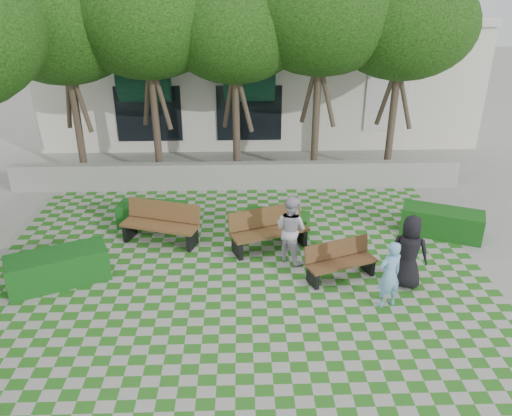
{
  "coord_description": "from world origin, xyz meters",
  "views": [
    {
      "loc": [
        0.15,
        -9.52,
        6.45
      ],
      "look_at": [
        0.5,
        1.5,
        1.4
      ],
      "focal_mm": 35.0,
      "sensor_mm": 36.0,
      "label": 1
    }
  ],
  "objects_px": {
    "hedge_midright": "(276,223)",
    "hedge_west": "(58,268)",
    "person_dark": "(409,252)",
    "person_white": "(291,229)",
    "bench_mid": "(268,230)",
    "person_blue": "(389,275)",
    "bench_west": "(161,224)",
    "bench_east": "(340,261)",
    "hedge_midleft": "(153,215)",
    "hedge_east": "(442,222)"
  },
  "relations": [
    {
      "from": "hedge_midright",
      "to": "hedge_west",
      "type": "relative_size",
      "value": 0.8
    },
    {
      "from": "person_dark",
      "to": "person_white",
      "type": "height_order",
      "value": "person_dark"
    },
    {
      "from": "bench_mid",
      "to": "person_blue",
      "type": "height_order",
      "value": "person_blue"
    },
    {
      "from": "hedge_midright",
      "to": "hedge_west",
      "type": "bearing_deg",
      "value": -156.12
    },
    {
      "from": "bench_west",
      "to": "hedge_midright",
      "type": "distance_m",
      "value": 3.14
    },
    {
      "from": "bench_west",
      "to": "person_dark",
      "type": "relative_size",
      "value": 1.24
    },
    {
      "from": "bench_west",
      "to": "hedge_west",
      "type": "xyz_separation_m",
      "value": [
        -2.11,
        -1.94,
        -0.14
      ]
    },
    {
      "from": "hedge_midright",
      "to": "person_white",
      "type": "xyz_separation_m",
      "value": [
        0.25,
        -1.48,
        0.56
      ]
    },
    {
      "from": "bench_east",
      "to": "bench_mid",
      "type": "bearing_deg",
      "value": 116.65
    },
    {
      "from": "bench_west",
      "to": "bench_mid",
      "type": "bearing_deg",
      "value": 9.13
    },
    {
      "from": "person_white",
      "to": "hedge_midright",
      "type": "bearing_deg",
      "value": -38.66
    },
    {
      "from": "bench_west",
      "to": "person_dark",
      "type": "height_order",
      "value": "person_dark"
    },
    {
      "from": "person_blue",
      "to": "person_dark",
      "type": "bearing_deg",
      "value": -150.85
    },
    {
      "from": "bench_west",
      "to": "hedge_west",
      "type": "relative_size",
      "value": 0.99
    },
    {
      "from": "hedge_midleft",
      "to": "person_blue",
      "type": "bearing_deg",
      "value": -35.79
    },
    {
      "from": "bench_mid",
      "to": "bench_east",
      "type": "bearing_deg",
      "value": -63.41
    },
    {
      "from": "bench_east",
      "to": "hedge_midleft",
      "type": "relative_size",
      "value": 0.93
    },
    {
      "from": "bench_west",
      "to": "person_dark",
      "type": "xyz_separation_m",
      "value": [
        5.91,
        -2.32,
        0.35
      ]
    },
    {
      "from": "bench_west",
      "to": "hedge_midleft",
      "type": "height_order",
      "value": "bench_west"
    },
    {
      "from": "person_white",
      "to": "bench_east",
      "type": "bearing_deg",
      "value": -174.95
    },
    {
      "from": "bench_west",
      "to": "hedge_midleft",
      "type": "distance_m",
      "value": 1.07
    },
    {
      "from": "bench_west",
      "to": "person_dark",
      "type": "bearing_deg",
      "value": -3.42
    },
    {
      "from": "hedge_midright",
      "to": "person_blue",
      "type": "xyz_separation_m",
      "value": [
        2.15,
        -3.47,
        0.47
      ]
    },
    {
      "from": "hedge_west",
      "to": "person_dark",
      "type": "relative_size",
      "value": 1.26
    },
    {
      "from": "hedge_midleft",
      "to": "person_blue",
      "type": "xyz_separation_m",
      "value": [
        5.65,
        -4.07,
        0.45
      ]
    },
    {
      "from": "bench_mid",
      "to": "person_blue",
      "type": "xyz_separation_m",
      "value": [
        2.42,
        -2.65,
        0.27
      ]
    },
    {
      "from": "bench_west",
      "to": "hedge_east",
      "type": "distance_m",
      "value": 7.68
    },
    {
      "from": "bench_mid",
      "to": "person_white",
      "type": "relative_size",
      "value": 1.23
    },
    {
      "from": "bench_mid",
      "to": "person_dark",
      "type": "relative_size",
      "value": 1.23
    },
    {
      "from": "bench_east",
      "to": "person_blue",
      "type": "bearing_deg",
      "value": -76.21
    },
    {
      "from": "bench_mid",
      "to": "person_dark",
      "type": "xyz_separation_m",
      "value": [
        3.06,
        -1.88,
        0.36
      ]
    },
    {
      "from": "bench_mid",
      "to": "hedge_east",
      "type": "height_order",
      "value": "bench_mid"
    },
    {
      "from": "bench_mid",
      "to": "person_blue",
      "type": "distance_m",
      "value": 3.59
    },
    {
      "from": "person_dark",
      "to": "hedge_east",
      "type": "bearing_deg",
      "value": -103.28
    },
    {
      "from": "hedge_midleft",
      "to": "person_dark",
      "type": "height_order",
      "value": "person_dark"
    },
    {
      "from": "hedge_midright",
      "to": "person_dark",
      "type": "bearing_deg",
      "value": -43.86
    },
    {
      "from": "bench_mid",
      "to": "bench_west",
      "type": "distance_m",
      "value": 2.89
    },
    {
      "from": "hedge_midright",
      "to": "bench_mid",
      "type": "bearing_deg",
      "value": -107.82
    },
    {
      "from": "person_blue",
      "to": "person_dark",
      "type": "distance_m",
      "value": 1.01
    },
    {
      "from": "bench_west",
      "to": "hedge_midright",
      "type": "height_order",
      "value": "bench_west"
    },
    {
      "from": "bench_mid",
      "to": "hedge_midleft",
      "type": "relative_size",
      "value": 1.12
    },
    {
      "from": "person_dark",
      "to": "person_white",
      "type": "relative_size",
      "value": 1.0
    },
    {
      "from": "hedge_west",
      "to": "bench_east",
      "type": "bearing_deg",
      "value": 0.17
    },
    {
      "from": "bench_east",
      "to": "bench_mid",
      "type": "distance_m",
      "value": 2.18
    },
    {
      "from": "bench_east",
      "to": "hedge_east",
      "type": "relative_size",
      "value": 0.84
    },
    {
      "from": "bench_east",
      "to": "bench_mid",
      "type": "height_order",
      "value": "bench_mid"
    },
    {
      "from": "hedge_midright",
      "to": "person_dark",
      "type": "relative_size",
      "value": 1.01
    },
    {
      "from": "hedge_midleft",
      "to": "person_dark",
      "type": "distance_m",
      "value": 7.13
    },
    {
      "from": "person_blue",
      "to": "hedge_midright",
      "type": "bearing_deg",
      "value": -79.08
    },
    {
      "from": "hedge_midright",
      "to": "hedge_west",
      "type": "distance_m",
      "value": 5.71
    }
  ]
}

